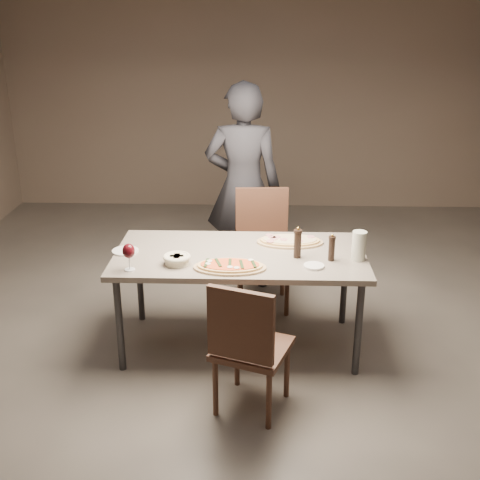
{
  "coord_description": "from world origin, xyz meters",
  "views": [
    {
      "loc": [
        0.13,
        -4.0,
        2.39
      ],
      "look_at": [
        0.0,
        0.0,
        0.85
      ],
      "focal_mm": 45.0,
      "sensor_mm": 36.0,
      "label": 1
    }
  ],
  "objects_px": {
    "chair_far": "(262,241)",
    "diner": "(243,187)",
    "carafe": "(359,246)",
    "chair_near": "(247,343)",
    "bread_basket": "(177,259)",
    "dining_table": "(240,260)",
    "zucchini_pizza": "(230,266)",
    "pepper_mill_left": "(298,243)",
    "ham_pizza": "(290,241)"
  },
  "relations": [
    {
      "from": "ham_pizza",
      "to": "bread_basket",
      "type": "height_order",
      "value": "bread_basket"
    },
    {
      "from": "zucchini_pizza",
      "to": "ham_pizza",
      "type": "xyz_separation_m",
      "value": [
        0.43,
        0.49,
        -0.0
      ]
    },
    {
      "from": "zucchini_pizza",
      "to": "chair_near",
      "type": "height_order",
      "value": "chair_near"
    },
    {
      "from": "zucchini_pizza",
      "to": "chair_far",
      "type": "relative_size",
      "value": 0.5
    },
    {
      "from": "dining_table",
      "to": "diner",
      "type": "bearing_deg",
      "value": 90.59
    },
    {
      "from": "bread_basket",
      "to": "dining_table",
      "type": "bearing_deg",
      "value": 27.15
    },
    {
      "from": "bread_basket",
      "to": "diner",
      "type": "xyz_separation_m",
      "value": [
        0.41,
        1.34,
        0.13
      ]
    },
    {
      "from": "ham_pizza",
      "to": "carafe",
      "type": "height_order",
      "value": "carafe"
    },
    {
      "from": "pepper_mill_left",
      "to": "carafe",
      "type": "distance_m",
      "value": 0.42
    },
    {
      "from": "bread_basket",
      "to": "diner",
      "type": "height_order",
      "value": "diner"
    },
    {
      "from": "zucchini_pizza",
      "to": "ham_pizza",
      "type": "distance_m",
      "value": 0.65
    },
    {
      "from": "zucchini_pizza",
      "to": "diner",
      "type": "distance_m",
      "value": 1.41
    },
    {
      "from": "carafe",
      "to": "diner",
      "type": "bearing_deg",
      "value": 124.78
    },
    {
      "from": "pepper_mill_left",
      "to": "carafe",
      "type": "height_order",
      "value": "pepper_mill_left"
    },
    {
      "from": "ham_pizza",
      "to": "chair_far",
      "type": "relative_size",
      "value": 0.5
    },
    {
      "from": "ham_pizza",
      "to": "bread_basket",
      "type": "relative_size",
      "value": 2.61
    },
    {
      "from": "bread_basket",
      "to": "chair_near",
      "type": "distance_m",
      "value": 0.84
    },
    {
      "from": "pepper_mill_left",
      "to": "bread_basket",
      "type": "bearing_deg",
      "value": -169.78
    },
    {
      "from": "dining_table",
      "to": "ham_pizza",
      "type": "distance_m",
      "value": 0.43
    },
    {
      "from": "bread_basket",
      "to": "chair_far",
      "type": "distance_m",
      "value": 1.16
    },
    {
      "from": "pepper_mill_left",
      "to": "dining_table",
      "type": "bearing_deg",
      "value": 170.42
    },
    {
      "from": "zucchini_pizza",
      "to": "chair_near",
      "type": "xyz_separation_m",
      "value": [
        0.13,
        -0.56,
        -0.26
      ]
    },
    {
      "from": "carafe",
      "to": "chair_near",
      "type": "distance_m",
      "value": 1.12
    },
    {
      "from": "chair_far",
      "to": "chair_near",
      "type": "bearing_deg",
      "value": 83.4
    },
    {
      "from": "dining_table",
      "to": "pepper_mill_left",
      "type": "xyz_separation_m",
      "value": [
        0.41,
        -0.07,
        0.16
      ]
    },
    {
      "from": "ham_pizza",
      "to": "diner",
      "type": "height_order",
      "value": "diner"
    },
    {
      "from": "bread_basket",
      "to": "chair_far",
      "type": "bearing_deg",
      "value": 58.64
    },
    {
      "from": "ham_pizza",
      "to": "chair_far",
      "type": "bearing_deg",
      "value": 87.88
    },
    {
      "from": "pepper_mill_left",
      "to": "carafe",
      "type": "relative_size",
      "value": 1.1
    },
    {
      "from": "ham_pizza",
      "to": "chair_near",
      "type": "distance_m",
      "value": 1.12
    },
    {
      "from": "dining_table",
      "to": "chair_far",
      "type": "xyz_separation_m",
      "value": [
        0.16,
        0.75,
        -0.14
      ]
    },
    {
      "from": "carafe",
      "to": "diner",
      "type": "distance_m",
      "value": 1.48
    },
    {
      "from": "zucchini_pizza",
      "to": "chair_near",
      "type": "bearing_deg",
      "value": -92.59
    },
    {
      "from": "chair_near",
      "to": "diner",
      "type": "bearing_deg",
      "value": 112.68
    },
    {
      "from": "pepper_mill_left",
      "to": "chair_near",
      "type": "height_order",
      "value": "pepper_mill_left"
    },
    {
      "from": "chair_far",
      "to": "carafe",
      "type": "bearing_deg",
      "value": 125.01
    },
    {
      "from": "carafe",
      "to": "chair_far",
      "type": "distance_m",
      "value": 1.12
    },
    {
      "from": "ham_pizza",
      "to": "bread_basket",
      "type": "xyz_separation_m",
      "value": [
        -0.79,
        -0.43,
        0.02
      ]
    },
    {
      "from": "dining_table",
      "to": "carafe",
      "type": "relative_size",
      "value": 8.65
    },
    {
      "from": "zucchini_pizza",
      "to": "pepper_mill_left",
      "type": "relative_size",
      "value": 2.16
    },
    {
      "from": "zucchini_pizza",
      "to": "bread_basket",
      "type": "height_order",
      "value": "bread_basket"
    },
    {
      "from": "bread_basket",
      "to": "carafe",
      "type": "relative_size",
      "value": 0.92
    },
    {
      "from": "chair_far",
      "to": "diner",
      "type": "relative_size",
      "value": 0.54
    },
    {
      "from": "dining_table",
      "to": "chair_far",
      "type": "height_order",
      "value": "chair_far"
    },
    {
      "from": "dining_table",
      "to": "zucchini_pizza",
      "type": "height_order",
      "value": "zucchini_pizza"
    },
    {
      "from": "ham_pizza",
      "to": "chair_near",
      "type": "relative_size",
      "value": 0.55
    },
    {
      "from": "chair_near",
      "to": "ham_pizza",
      "type": "bearing_deg",
      "value": 94.53
    },
    {
      "from": "zucchini_pizza",
      "to": "pepper_mill_left",
      "type": "distance_m",
      "value": 0.52
    },
    {
      "from": "bread_basket",
      "to": "chair_far",
      "type": "xyz_separation_m",
      "value": [
        0.59,
        0.97,
        -0.24
      ]
    },
    {
      "from": "zucchini_pizza",
      "to": "bread_basket",
      "type": "bearing_deg",
      "value": 154.58
    }
  ]
}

